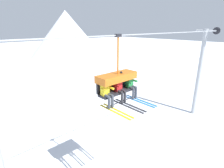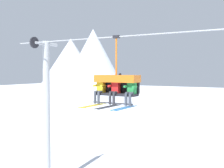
{
  "view_description": "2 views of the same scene",
  "coord_description": "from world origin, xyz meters",
  "views": [
    {
      "loc": [
        -6.43,
        -5.85,
        8.01
      ],
      "look_at": [
        -1.7,
        -0.73,
        5.71
      ],
      "focal_mm": 28.0,
      "sensor_mm": 36.0,
      "label": 1
    },
    {
      "loc": [
        4.24,
        -10.85,
        6.28
      ],
      "look_at": [
        -1.58,
        -0.9,
        5.74
      ],
      "focal_mm": 45.0,
      "sensor_mm": 36.0,
      "label": 2
    }
  ],
  "objects": [
    {
      "name": "mountain_peak_west",
      "position": [
        -33.56,
        36.36,
        6.56
      ],
      "size": [
        17.17,
        17.17,
        13.12
      ],
      "color": "silver",
      "rests_on": "ground_plane"
    },
    {
      "name": "mountain_peak_central",
      "position": [
        -24.56,
        31.6,
        6.95
      ],
      "size": [
        14.89,
        14.89,
        13.89
      ],
      "color": "silver",
      "rests_on": "ground_plane"
    },
    {
      "name": "lift_tower_near",
      "position": [
        -6.07,
        -0.02,
        4.14
      ],
      "size": [
        0.36,
        1.88,
        7.96
      ],
      "color": "#9EA3A8",
      "rests_on": "ground_plane"
    },
    {
      "name": "lift_cable",
      "position": [
        1.81,
        -0.8,
        7.68
      ],
      "size": [
        17.76,
        0.05,
        0.05
      ],
      "color": "#9EA3A8"
    },
    {
      "name": "chairlift_chair",
      "position": [
        -1.44,
        -0.73,
        5.83
      ],
      "size": [
        1.87,
        0.74,
        2.78
      ],
      "color": "#232328"
    },
    {
      "name": "skier_yellow",
      "position": [
        -2.16,
        -0.95,
        5.53
      ],
      "size": [
        0.46,
        1.7,
        1.23
      ],
      "color": "yellow"
    },
    {
      "name": "skier_red",
      "position": [
        -1.43,
        -0.94,
        5.55
      ],
      "size": [
        0.48,
        1.7,
        1.34
      ],
      "color": "red"
    },
    {
      "name": "skier_green",
      "position": [
        -0.71,
        -0.95,
        5.53
      ],
      "size": [
        0.46,
        1.7,
        1.23
      ],
      "color": "#23843D"
    }
  ]
}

